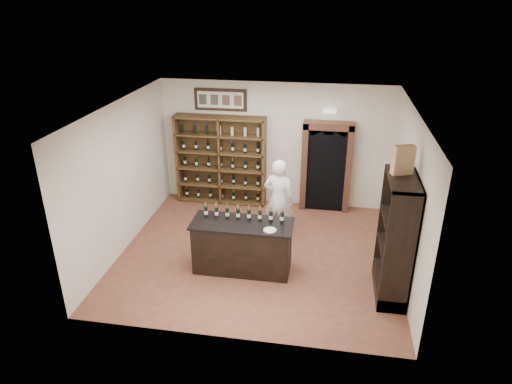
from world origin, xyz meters
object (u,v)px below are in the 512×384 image
Objects in this scene: wine_shelf at (221,160)px; tasting_counter at (242,246)px; side_cabinet at (395,256)px; counter_bottle_0 at (206,211)px; wine_crate at (403,160)px; shopkeeper at (279,199)px.

tasting_counter is (1.10, -2.93, -0.61)m from wine_shelf.
wine_shelf and side_cabinet have the same top height.
tasting_counter is at bearing -10.55° from counter_bottle_0.
side_cabinet is (2.72, -0.30, 0.26)m from tasting_counter.
wine_crate is at bearing 110.30° from side_cabinet.
counter_bottle_0 is at bearing 169.45° from tasting_counter.
counter_bottle_0 is 3.49m from side_cabinet.
wine_shelf is 7.33× the size of counter_bottle_0.
side_cabinet reaches higher than tasting_counter.
counter_bottle_0 is 0.14× the size of side_cabinet.
wine_shelf is at bearing 120.76° from wine_crate.
wine_crate is (-0.06, 0.17, 1.69)m from side_cabinet.
side_cabinet is at bearing -40.21° from wine_shelf.
shopkeeper is (0.51, 1.35, 0.39)m from tasting_counter.
tasting_counter is at bearing -69.44° from wine_shelf.
wine_crate reaches higher than shopkeeper.
side_cabinet is 1.70m from wine_crate.
side_cabinet is 1.24× the size of shopkeeper.
shopkeeper reaches higher than counter_bottle_0.
shopkeeper is at bearing 143.26° from side_cabinet.
wine_crate is (3.38, -0.27, 1.33)m from counter_bottle_0.
wine_shelf is 5.02m from side_cabinet.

